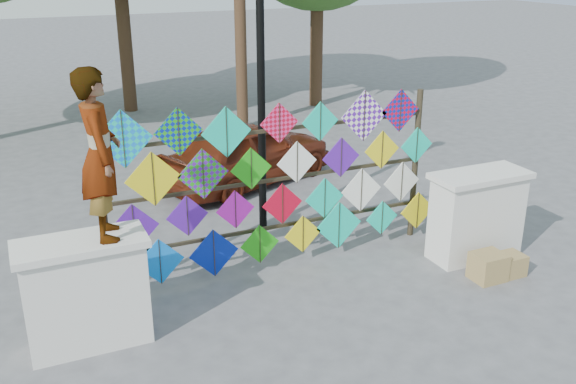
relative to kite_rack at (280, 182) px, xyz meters
The scene contains 9 objects.
ground 1.43m from the kite_rack, 93.12° to the right, with size 80.00×80.00×0.00m, color slate.
parapet_left 2.95m from the kite_rack, 161.18° to the right, with size 1.40×0.65×1.28m.
parapet_right 2.88m from the kite_rack, 19.35° to the right, with size 1.40×0.65×1.28m.
kite_rack is the anchor object (origin of this frame).
vendor_woman 2.78m from the kite_rack, 159.01° to the right, with size 0.67×0.44×1.83m, color #99999E.
sedan 3.50m from the kite_rack, 76.62° to the left, with size 1.44×3.57×1.22m, color #612210.
lamppost 1.95m from the kite_rack, 78.40° to the left, with size 0.28×0.28×4.46m.
cardboard_box_near 3.04m from the kite_rack, 33.84° to the right, with size 0.42×0.38×0.38m, color #9C7E4B.
cardboard_box_far 3.35m from the kite_rack, 30.29° to the right, with size 0.36×0.33×0.30m, color #9C7E4B.
Camera 1 is at (-3.23, -6.78, 4.18)m, focal length 40.00 mm.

